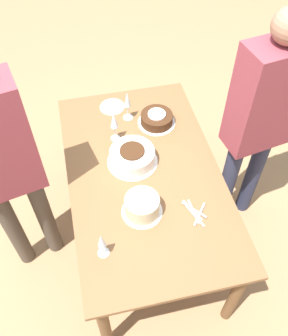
% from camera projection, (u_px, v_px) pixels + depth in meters
% --- Properties ---
extents(ground_plane, '(12.00, 12.00, 0.00)m').
position_uv_depth(ground_plane, '(144.00, 232.00, 2.97)').
color(ground_plane, '#A87F56').
extents(dining_table, '(1.64, 0.96, 0.76)m').
position_uv_depth(dining_table, '(144.00, 183.00, 2.46)').
color(dining_table, brown).
rests_on(dining_table, ground_plane).
extents(cake_center_white, '(0.33, 0.33, 0.11)m').
position_uv_depth(cake_center_white, '(132.00, 157.00, 2.40)').
color(cake_center_white, white).
rests_on(cake_center_white, dining_table).
extents(cake_front_chocolate, '(0.27, 0.27, 0.09)m').
position_uv_depth(cake_front_chocolate, '(157.00, 119.00, 2.64)').
color(cake_front_chocolate, white).
rests_on(cake_front_chocolate, dining_table).
extents(cake_back_decorated, '(0.24, 0.24, 0.13)m').
position_uv_depth(cake_back_decorated, '(142.00, 206.00, 2.15)').
color(cake_back_decorated, white).
rests_on(cake_back_decorated, dining_table).
extents(wine_glass_near, '(0.07, 0.07, 0.23)m').
position_uv_depth(wine_glass_near, '(127.00, 101.00, 2.58)').
color(wine_glass_near, silver).
rests_on(wine_glass_near, dining_table).
extents(wine_glass_far, '(0.06, 0.06, 0.24)m').
position_uv_depth(wine_glass_far, '(114.00, 121.00, 2.44)').
color(wine_glass_far, silver).
rests_on(wine_glass_far, dining_table).
extents(wine_glass_extra, '(0.07, 0.07, 0.19)m').
position_uv_depth(wine_glass_extra, '(102.00, 242.00, 1.93)').
color(wine_glass_extra, silver).
rests_on(wine_glass_extra, dining_table).
extents(dessert_plate_right, '(0.18, 0.18, 0.01)m').
position_uv_depth(dessert_plate_right, '(112.00, 107.00, 2.77)').
color(dessert_plate_right, silver).
rests_on(dessert_plate_right, dining_table).
extents(fork_pile, '(0.21, 0.14, 0.01)m').
position_uv_depth(fork_pile, '(195.00, 212.00, 2.19)').
color(fork_pile, silver).
rests_on(fork_pile, dining_table).
extents(person_cutting, '(0.28, 0.43, 1.75)m').
position_uv_depth(person_cutting, '(261.00, 115.00, 2.28)').
color(person_cutting, '#2D334C').
rests_on(person_cutting, ground_plane).
extents(person_watching, '(0.30, 0.44, 1.77)m').
position_uv_depth(person_watching, '(1.00, 160.00, 2.03)').
color(person_watching, '#4C4238').
rests_on(person_watching, ground_plane).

